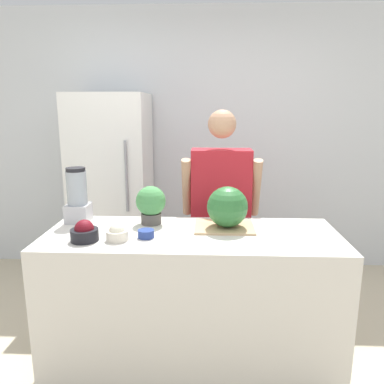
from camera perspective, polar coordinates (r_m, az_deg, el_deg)
name	(u,v)px	position (r m, az deg, el deg)	size (l,w,h in m)	color
wall_back	(199,142)	(3.85, 1.05, 7.59)	(8.00, 0.06, 2.60)	silver
counter_island	(192,300)	(2.48, -0.04, -16.19)	(1.79, 0.68, 0.90)	beige
refrigerator	(113,188)	(3.67, -12.02, 0.53)	(0.71, 0.65, 1.77)	white
person	(221,214)	(2.94, 4.37, -3.42)	(0.60, 0.26, 1.63)	#333338
cutting_board	(224,227)	(2.40, 4.93, -5.29)	(0.37, 0.30, 0.01)	tan
watermelon	(227,207)	(2.34, 5.41, -2.28)	(0.26, 0.26, 0.26)	#2D6B33
bowl_cherries	(84,232)	(2.24, -16.07, -5.93)	(0.16, 0.16, 0.12)	black
bowl_cream	(117,233)	(2.21, -11.32, -6.16)	(0.13, 0.13, 0.10)	beige
bowl_small_blue	(146,234)	(2.23, -7.02, -6.33)	(0.10, 0.10, 0.05)	navy
blender	(77,197)	(2.59, -17.07, -0.73)	(0.15, 0.15, 0.37)	#B7B7BC
potted_plant	(151,203)	(2.45, -6.29, -1.74)	(0.19, 0.19, 0.25)	#514C47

